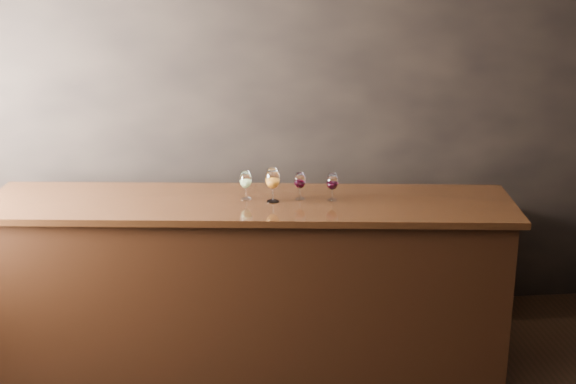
{
  "coord_description": "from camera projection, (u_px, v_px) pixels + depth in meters",
  "views": [
    {
      "loc": [
        -0.47,
        -3.42,
        2.71
      ],
      "look_at": [
        0.05,
        1.36,
        1.22
      ],
      "focal_mm": 50.0,
      "sensor_mm": 36.0,
      "label": 1
    }
  ],
  "objects": [
    {
      "name": "glass_white",
      "position": [
        246.0,
        181.0,
        5.03
      ],
      "size": [
        0.08,
        0.08,
        0.18
      ],
      "color": "white",
      "rests_on": "bar_top"
    },
    {
      "name": "back_bar_shelf",
      "position": [
        358.0,
        267.0,
        5.98
      ],
      "size": [
        2.23,
        0.4,
        0.8
      ],
      "primitive_type": "cube",
      "color": "black",
      "rests_on": "ground"
    },
    {
      "name": "glass_red_b",
      "position": [
        332.0,
        182.0,
        5.01
      ],
      "size": [
        0.07,
        0.07,
        0.17
      ],
      "color": "white",
      "rests_on": "bar_top"
    },
    {
      "name": "room_shell",
      "position": [
        256.0,
        151.0,
        3.65
      ],
      "size": [
        5.02,
        4.52,
        2.81
      ],
      "color": "black",
      "rests_on": "ground"
    },
    {
      "name": "glass_red_a",
      "position": [
        300.0,
        181.0,
        5.03
      ],
      "size": [
        0.07,
        0.07,
        0.17
      ],
      "color": "white",
      "rests_on": "bar_top"
    },
    {
      "name": "glass_amber",
      "position": [
        273.0,
        179.0,
        4.97
      ],
      "size": [
        0.09,
        0.09,
        0.21
      ],
      "color": "white",
      "rests_on": "bar_top"
    },
    {
      "name": "bar_counter",
      "position": [
        251.0,
        289.0,
        5.21
      ],
      "size": [
        3.27,
        1.1,
        1.12
      ],
      "primitive_type": "cube",
      "rotation": [
        0.0,
        0.0,
        -0.13
      ],
      "color": "black",
      "rests_on": "ground"
    },
    {
      "name": "bar_top",
      "position": [
        249.0,
        204.0,
        5.04
      ],
      "size": [
        3.39,
        1.19,
        0.04
      ],
      "primitive_type": "cube",
      "rotation": [
        0.0,
        0.0,
        -0.13
      ],
      "color": "black",
      "rests_on": "bar_counter"
    }
  ]
}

